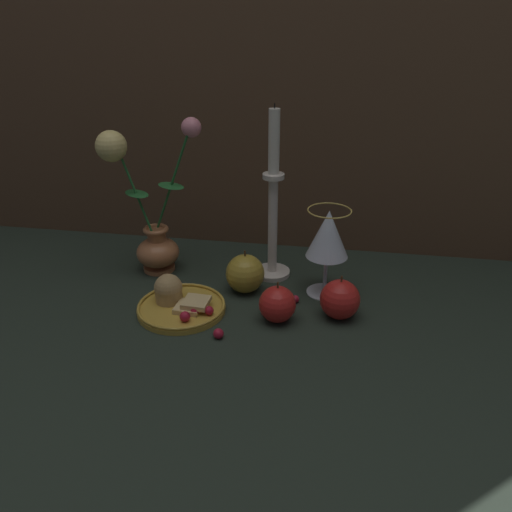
{
  "coord_description": "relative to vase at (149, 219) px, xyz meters",
  "views": [
    {
      "loc": [
        0.17,
        -0.86,
        0.52
      ],
      "look_at": [
        0.03,
        0.0,
        0.1
      ],
      "focal_mm": 35.0,
      "sensor_mm": 36.0,
      "label": 1
    }
  ],
  "objects": [
    {
      "name": "apple_at_table_edge",
      "position": [
        0.3,
        -0.16,
        -0.09
      ],
      "size": [
        0.07,
        0.07,
        0.08
      ],
      "color": "red",
      "rests_on": "ground_plane"
    },
    {
      "name": "apple_near_glass",
      "position": [
        0.22,
        -0.06,
        -0.08
      ],
      "size": [
        0.08,
        0.08,
        0.09
      ],
      "color": "#B2932D",
      "rests_on": "ground_plane"
    },
    {
      "name": "apple_beside_vase",
      "position": [
        0.42,
        -0.13,
        -0.09
      ],
      "size": [
        0.08,
        0.08,
        0.09
      ],
      "color": "red",
      "rests_on": "ground_plane"
    },
    {
      "name": "wine_glass",
      "position": [
        0.39,
        -0.04,
        0.0
      ],
      "size": [
        0.09,
        0.09,
        0.18
      ],
      "color": "silver",
      "rests_on": "ground_plane"
    },
    {
      "name": "vase",
      "position": [
        0.0,
        0.0,
        0.0
      ],
      "size": [
        0.21,
        0.1,
        0.34
      ],
      "color": "#B77042",
      "rests_on": "ground_plane"
    },
    {
      "name": "plate_with_pastries",
      "position": [
        0.11,
        -0.15,
        -0.11
      ],
      "size": [
        0.17,
        0.17,
        0.07
      ],
      "color": "gold",
      "rests_on": "ground_plane"
    },
    {
      "name": "ground_plane",
      "position": [
        0.22,
        -0.1,
        -0.12
      ],
      "size": [
        2.4,
        2.4,
        0.0
      ],
      "primitive_type": "plane",
      "color": "#232D23",
      "rests_on": "ground"
    },
    {
      "name": "candlestick",
      "position": [
        0.27,
        0.02,
        0.02
      ],
      "size": [
        0.08,
        0.08,
        0.37
      ],
      "color": "silver",
      "rests_on": "ground_plane"
    },
    {
      "name": "berry_near_plate",
      "position": [
        0.21,
        -0.24,
        -0.11
      ],
      "size": [
        0.02,
        0.02,
        0.02
      ],
      "primitive_type": "sphere",
      "color": "#AD192D",
      "rests_on": "ground_plane"
    },
    {
      "name": "berry_front_center",
      "position": [
        0.33,
        -0.09,
        -0.12
      ],
      "size": [
        0.02,
        0.02,
        0.02
      ],
      "primitive_type": "sphere",
      "color": "#AD192D",
      "rests_on": "ground_plane"
    }
  ]
}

